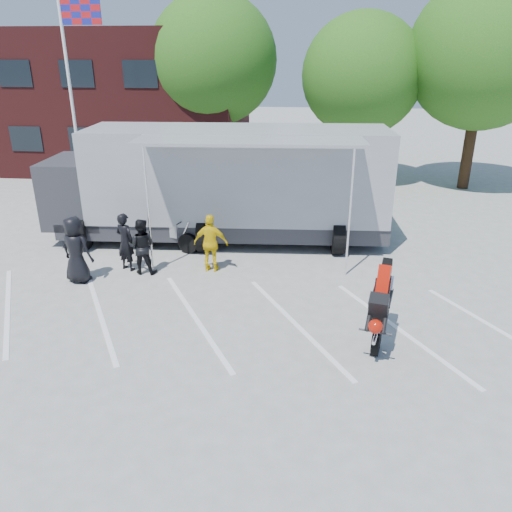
% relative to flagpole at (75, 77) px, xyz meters
% --- Properties ---
extents(ground, '(100.00, 100.00, 0.00)m').
position_rel_flagpole_xyz_m(ground, '(6.24, -10.00, -5.05)').
color(ground, '#A8A7A2').
rests_on(ground, ground).
extents(parking_bay_lines, '(18.09, 13.33, 0.01)m').
position_rel_flagpole_xyz_m(parking_bay_lines, '(6.24, -9.00, -5.05)').
color(parking_bay_lines, white).
rests_on(parking_bay_lines, ground).
extents(office_building, '(18.00, 8.00, 7.00)m').
position_rel_flagpole_xyz_m(office_building, '(-3.76, 8.00, -1.55)').
color(office_building, '#4E1919').
rests_on(office_building, ground).
extents(flagpole, '(1.61, 0.12, 8.00)m').
position_rel_flagpole_xyz_m(flagpole, '(0.00, 0.00, 0.00)').
color(flagpole, white).
rests_on(flagpole, ground).
extents(tree_left, '(6.12, 6.12, 8.64)m').
position_rel_flagpole_xyz_m(tree_left, '(4.24, 6.00, 0.51)').
color(tree_left, '#382314').
rests_on(tree_left, ground).
extents(tree_mid, '(5.44, 5.44, 7.68)m').
position_rel_flagpole_xyz_m(tree_mid, '(11.24, 5.00, -0.11)').
color(tree_mid, '#382314').
rests_on(tree_mid, ground).
extents(tree_right, '(6.46, 6.46, 9.12)m').
position_rel_flagpole_xyz_m(tree_right, '(16.24, 4.50, 0.82)').
color(tree_right, '#382314').
rests_on(tree_right, ground).
extents(transporter_truck, '(12.00, 6.28, 3.72)m').
position_rel_flagpole_xyz_m(transporter_truck, '(6.24, -3.50, -5.05)').
color(transporter_truck, '#95979D').
rests_on(transporter_truck, ground).
extents(parked_motorcycle, '(2.33, 1.35, 1.16)m').
position_rel_flagpole_xyz_m(parked_motorcycle, '(4.58, -4.67, -5.05)').
color(parked_motorcycle, '#ABAAAF').
rests_on(parked_motorcycle, ground).
extents(stunt_bike_rider, '(1.24, 1.93, 2.10)m').
position_rel_flagpole_xyz_m(stunt_bike_rider, '(10.74, -9.38, -5.05)').
color(stunt_bike_rider, black).
rests_on(stunt_bike_rider, ground).
extents(spectator_leather_a, '(1.04, 0.82, 1.88)m').
position_rel_flagpole_xyz_m(spectator_leather_a, '(2.77, -7.25, -4.12)').
color(spectator_leather_a, black).
rests_on(spectator_leather_a, ground).
extents(spectator_leather_b, '(0.74, 0.64, 1.73)m').
position_rel_flagpole_xyz_m(spectator_leather_b, '(3.83, -6.33, -4.19)').
color(spectator_leather_b, black).
rests_on(spectator_leather_b, ground).
extents(spectator_leather_c, '(0.81, 0.64, 1.63)m').
position_rel_flagpole_xyz_m(spectator_leather_c, '(4.37, -6.51, -4.24)').
color(spectator_leather_c, black).
rests_on(spectator_leather_c, ground).
extents(spectator_hivis, '(1.02, 0.46, 1.70)m').
position_rel_flagpole_xyz_m(spectator_hivis, '(6.30, -6.16, -4.20)').
color(spectator_hivis, yellow).
rests_on(spectator_hivis, ground).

